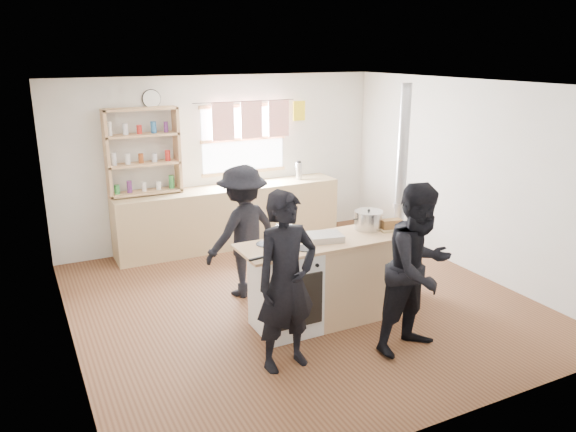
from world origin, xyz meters
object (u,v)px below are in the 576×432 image
object	(u,v)px
stockpot_counter	(368,220)
bread_board	(391,225)
skillet_greens	(278,253)
stockpot_stove	(285,233)
person_far	(243,231)
roast_tray	(325,237)
cooking_island	(334,278)
flue_heater	(398,243)
thermos	(299,171)
person_near_right	(419,269)
person_near_left	(286,282)

from	to	relation	value
stockpot_counter	bread_board	size ratio (longest dim) A/B	1.01
skillet_greens	stockpot_stove	distance (m)	0.49
stockpot_counter	person_far	bearing A→B (deg)	139.88
skillet_greens	roast_tray	distance (m)	0.68
bread_board	roast_tray	bearing A→B (deg)	177.96
cooking_island	stockpot_counter	distance (m)	0.76
roast_tray	flue_heater	bearing A→B (deg)	11.54
skillet_greens	flue_heater	world-z (taller)	flue_heater
flue_heater	skillet_greens	bearing A→B (deg)	-166.12
thermos	flue_heater	distance (m)	2.57
stockpot_counter	person_far	world-z (taller)	person_far
person_near_right	person_far	size ratio (longest dim) A/B	1.06
person_near_left	person_far	bearing A→B (deg)	75.95
roast_tray	bread_board	world-z (taller)	bread_board
stockpot_stove	person_near_left	bearing A→B (deg)	-115.57
person_far	cooking_island	bearing A→B (deg)	102.53
stockpot_stove	bread_board	xyz separation A→B (m)	(1.20, -0.23, -0.03)
person_near_left	person_near_right	size ratio (longest dim) A/B	1.00
thermos	cooking_island	xyz separation A→B (m)	(-1.01, -2.77, -0.57)
roast_tray	person_near_left	world-z (taller)	person_near_left
person_near_left	stockpot_counter	bearing A→B (deg)	22.83
stockpot_counter	person_near_right	xyz separation A→B (m)	(-0.11, -1.02, -0.19)
person_far	person_near_right	bearing A→B (deg)	98.51
stockpot_stove	stockpot_counter	bearing A→B (deg)	-5.06
person_near_left	thermos	bearing A→B (deg)	55.55
cooking_island	person_near_left	world-z (taller)	person_near_left
flue_heater	thermos	bearing A→B (deg)	89.96
stockpot_stove	bread_board	size ratio (longest dim) A/B	0.67
skillet_greens	roast_tray	bearing A→B (deg)	17.91
roast_tray	person_near_left	distance (m)	1.00
stockpot_stove	person_near_right	bearing A→B (deg)	-51.71
skillet_greens	flue_heater	xyz separation A→B (m)	(1.78, 0.44, -0.31)
stockpot_counter	bread_board	world-z (taller)	stockpot_counter
stockpot_stove	stockpot_counter	xyz separation A→B (m)	(0.99, -0.09, 0.03)
stockpot_counter	person_near_right	bearing A→B (deg)	-96.33
bread_board	person_near_right	size ratio (longest dim) A/B	0.19
bread_board	flue_heater	xyz separation A→B (m)	(0.31, 0.26, -0.33)
skillet_greens	stockpot_counter	world-z (taller)	stockpot_counter
thermos	flue_heater	bearing A→B (deg)	-90.04
cooking_island	flue_heater	size ratio (longest dim) A/B	0.79
person_near_right	person_far	world-z (taller)	person_near_right
person_far	flue_heater	bearing A→B (deg)	134.84
stockpot_counter	flue_heater	bearing A→B (deg)	13.45
thermos	person_near_right	bearing A→B (deg)	-99.79
stockpot_counter	person_near_left	world-z (taller)	person_near_left
stockpot_counter	bread_board	distance (m)	0.26
cooking_island	roast_tray	size ratio (longest dim) A/B	4.87
stockpot_counter	flue_heater	xyz separation A→B (m)	(0.52, 0.12, -0.39)
roast_tray	flue_heater	xyz separation A→B (m)	(1.14, 0.23, -0.32)
cooking_island	skillet_greens	xyz separation A→B (m)	(-0.77, -0.21, 0.49)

